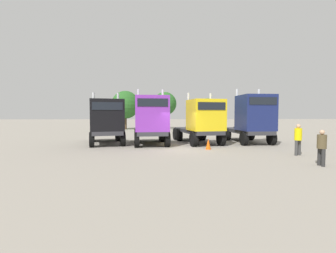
% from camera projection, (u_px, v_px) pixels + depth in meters
% --- Properties ---
extents(ground, '(200.00, 200.00, 0.00)m').
position_uv_depth(ground, '(180.00, 149.00, 16.70)').
color(ground, gray).
extents(semi_truck_black, '(3.81, 6.29, 4.08)m').
position_uv_depth(semi_truck_black, '(107.00, 121.00, 18.98)').
color(semi_truck_black, '#333338').
rests_on(semi_truck_black, ground).
extents(semi_truck_purple, '(2.98, 5.87, 4.31)m').
position_uv_depth(semi_truck_purple, '(151.00, 120.00, 18.59)').
color(semi_truck_purple, '#333338').
rests_on(semi_truck_purple, ground).
extents(semi_truck_yellow, '(3.60, 6.54, 4.08)m').
position_uv_depth(semi_truck_yellow, '(202.00, 121.00, 19.35)').
color(semi_truck_yellow, '#333338').
rests_on(semi_truck_yellow, ground).
extents(semi_truck_navy, '(2.83, 6.16, 4.47)m').
position_uv_depth(semi_truck_navy, '(252.00, 119.00, 19.74)').
color(semi_truck_navy, '#333338').
rests_on(semi_truck_navy, ground).
extents(visitor_in_hivis, '(0.53, 0.53, 1.81)m').
position_uv_depth(visitor_in_hivis, '(298.00, 137.00, 14.11)').
color(visitor_in_hivis, '#3D3D3D').
rests_on(visitor_in_hivis, ground).
extents(visitor_with_camera, '(0.40, 0.44, 1.67)m').
position_uv_depth(visitor_with_camera, '(322.00, 145.00, 11.22)').
color(visitor_with_camera, '#2C2C2C').
rests_on(visitor_with_camera, ground).
extents(traffic_cone_near, '(0.36, 0.36, 0.73)m').
position_uv_depth(traffic_cone_near, '(208.00, 144.00, 16.55)').
color(traffic_cone_near, '#F2590C').
rests_on(traffic_cone_near, ground).
extents(oak_far_left, '(4.32, 4.32, 6.00)m').
position_uv_depth(oak_far_left, '(125.00, 105.00, 38.17)').
color(oak_far_left, '#4C3823').
rests_on(oak_far_left, ground).
extents(oak_far_centre, '(3.74, 3.74, 5.95)m').
position_uv_depth(oak_far_centre, '(165.00, 104.00, 39.52)').
color(oak_far_centre, '#4C3823').
rests_on(oak_far_centre, ground).
extents(oak_far_right, '(3.09, 3.09, 4.89)m').
position_uv_depth(oak_far_right, '(208.00, 108.00, 38.63)').
color(oak_far_right, '#4C3823').
rests_on(oak_far_right, ground).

